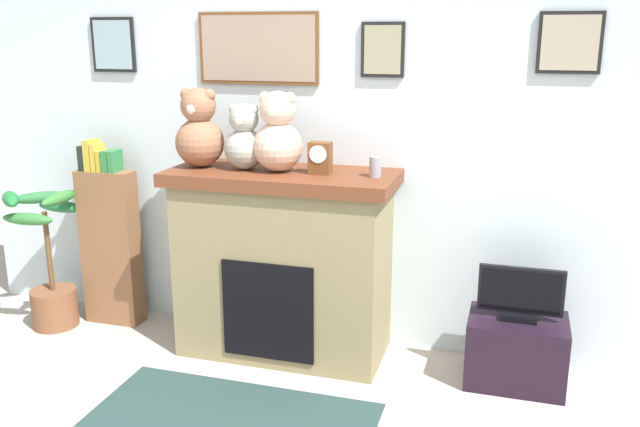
{
  "coord_description": "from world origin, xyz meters",
  "views": [
    {
      "loc": [
        1.19,
        -2.13,
        2.0
      ],
      "look_at": [
        0.06,
        1.65,
        0.94
      ],
      "focal_mm": 37.82,
      "sensor_mm": 36.0,
      "label": 1
    }
  ],
  "objects_px": {
    "teddy_bear_tan": "(244,140)",
    "teddy_bear_cream": "(199,132)",
    "potted_plant": "(50,271)",
    "fireplace": "(284,262)",
    "candle_jar": "(375,167)",
    "bookshelf": "(110,242)",
    "tv_stand": "(516,351)",
    "television": "(520,296)",
    "teddy_bear_grey": "(278,136)",
    "mantel_clock": "(320,158)"
  },
  "relations": [
    {
      "from": "television",
      "to": "mantel_clock",
      "type": "distance_m",
      "value": 1.4
    },
    {
      "from": "tv_stand",
      "to": "teddy_bear_tan",
      "type": "height_order",
      "value": "teddy_bear_tan"
    },
    {
      "from": "mantel_clock",
      "to": "teddy_bear_tan",
      "type": "bearing_deg",
      "value": 179.9
    },
    {
      "from": "bookshelf",
      "to": "tv_stand",
      "type": "xyz_separation_m",
      "value": [
        2.76,
        -0.1,
        -0.39
      ]
    },
    {
      "from": "teddy_bear_grey",
      "to": "fireplace",
      "type": "bearing_deg",
      "value": 44.87
    },
    {
      "from": "fireplace",
      "to": "potted_plant",
      "type": "xyz_separation_m",
      "value": [
        -1.68,
        -0.11,
        -0.2
      ]
    },
    {
      "from": "television",
      "to": "teddy_bear_cream",
      "type": "bearing_deg",
      "value": -179.81
    },
    {
      "from": "mantel_clock",
      "to": "teddy_bear_cream",
      "type": "bearing_deg",
      "value": 179.95
    },
    {
      "from": "potted_plant",
      "to": "mantel_clock",
      "type": "xyz_separation_m",
      "value": [
        1.93,
        0.09,
        0.88
      ]
    },
    {
      "from": "candle_jar",
      "to": "teddy_bear_cream",
      "type": "height_order",
      "value": "teddy_bear_cream"
    },
    {
      "from": "fireplace",
      "to": "bookshelf",
      "type": "relative_size",
      "value": 1.07
    },
    {
      "from": "fireplace",
      "to": "mantel_clock",
      "type": "relative_size",
      "value": 7.37
    },
    {
      "from": "bookshelf",
      "to": "teddy_bear_grey",
      "type": "distance_m",
      "value": 1.53
    },
    {
      "from": "bookshelf",
      "to": "television",
      "type": "height_order",
      "value": "bookshelf"
    },
    {
      "from": "teddy_bear_grey",
      "to": "candle_jar",
      "type": "bearing_deg",
      "value": 0.06
    },
    {
      "from": "candle_jar",
      "to": "tv_stand",
      "type": "bearing_deg",
      "value": 0.47
    },
    {
      "from": "teddy_bear_tan",
      "to": "teddy_bear_cream",
      "type": "bearing_deg",
      "value": -179.98
    },
    {
      "from": "fireplace",
      "to": "candle_jar",
      "type": "distance_m",
      "value": 0.87
    },
    {
      "from": "bookshelf",
      "to": "teddy_bear_tan",
      "type": "relative_size",
      "value": 3.25
    },
    {
      "from": "teddy_bear_cream",
      "to": "bookshelf",
      "type": "bearing_deg",
      "value": 172.15
    },
    {
      "from": "fireplace",
      "to": "potted_plant",
      "type": "relative_size",
      "value": 1.42
    },
    {
      "from": "candle_jar",
      "to": "teddy_bear_cream",
      "type": "distance_m",
      "value": 1.12
    },
    {
      "from": "potted_plant",
      "to": "fireplace",
      "type": "bearing_deg",
      "value": 3.66
    },
    {
      "from": "fireplace",
      "to": "teddy_bear_cream",
      "type": "relative_size",
      "value": 2.86
    },
    {
      "from": "bookshelf",
      "to": "potted_plant",
      "type": "height_order",
      "value": "bookshelf"
    },
    {
      "from": "bookshelf",
      "to": "potted_plant",
      "type": "relative_size",
      "value": 1.33
    },
    {
      "from": "fireplace",
      "to": "bookshelf",
      "type": "height_order",
      "value": "bookshelf"
    },
    {
      "from": "television",
      "to": "candle_jar",
      "type": "height_order",
      "value": "candle_jar"
    },
    {
      "from": "bookshelf",
      "to": "mantel_clock",
      "type": "distance_m",
      "value": 1.71
    },
    {
      "from": "television",
      "to": "candle_jar",
      "type": "xyz_separation_m",
      "value": [
        -0.86,
        -0.01,
        0.7
      ]
    },
    {
      "from": "mantel_clock",
      "to": "teddy_bear_cream",
      "type": "xyz_separation_m",
      "value": [
        -0.78,
        0.0,
        0.12
      ]
    },
    {
      "from": "television",
      "to": "mantel_clock",
      "type": "relative_size",
      "value": 2.51
    },
    {
      "from": "potted_plant",
      "to": "television",
      "type": "xyz_separation_m",
      "value": [
        3.12,
        0.1,
        0.14
      ]
    },
    {
      "from": "fireplace",
      "to": "tv_stand",
      "type": "relative_size",
      "value": 2.49
    },
    {
      "from": "teddy_bear_grey",
      "to": "television",
      "type": "bearing_deg",
      "value": 0.25
    },
    {
      "from": "fireplace",
      "to": "bookshelf",
      "type": "distance_m",
      "value": 1.32
    },
    {
      "from": "potted_plant",
      "to": "teddy_bear_cream",
      "type": "bearing_deg",
      "value": 4.44
    },
    {
      "from": "television",
      "to": "candle_jar",
      "type": "bearing_deg",
      "value": -179.61
    },
    {
      "from": "fireplace",
      "to": "candle_jar",
      "type": "relative_size",
      "value": 11.64
    },
    {
      "from": "potted_plant",
      "to": "candle_jar",
      "type": "height_order",
      "value": "candle_jar"
    },
    {
      "from": "bookshelf",
      "to": "candle_jar",
      "type": "bearing_deg",
      "value": -3.24
    },
    {
      "from": "tv_stand",
      "to": "candle_jar",
      "type": "distance_m",
      "value": 1.36
    },
    {
      "from": "bookshelf",
      "to": "teddy_bear_cream",
      "type": "relative_size",
      "value": 2.67
    },
    {
      "from": "teddy_bear_cream",
      "to": "fireplace",
      "type": "bearing_deg",
      "value": 1.97
    },
    {
      "from": "mantel_clock",
      "to": "teddy_bear_cream",
      "type": "distance_m",
      "value": 0.79
    },
    {
      "from": "bookshelf",
      "to": "mantel_clock",
      "type": "bearing_deg",
      "value": -3.97
    },
    {
      "from": "tv_stand",
      "to": "television",
      "type": "height_order",
      "value": "television"
    },
    {
      "from": "bookshelf",
      "to": "television",
      "type": "distance_m",
      "value": 2.76
    },
    {
      "from": "mantel_clock",
      "to": "teddy_bear_grey",
      "type": "height_order",
      "value": "teddy_bear_grey"
    },
    {
      "from": "fireplace",
      "to": "teddy_bear_tan",
      "type": "bearing_deg",
      "value": -175.57
    }
  ]
}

